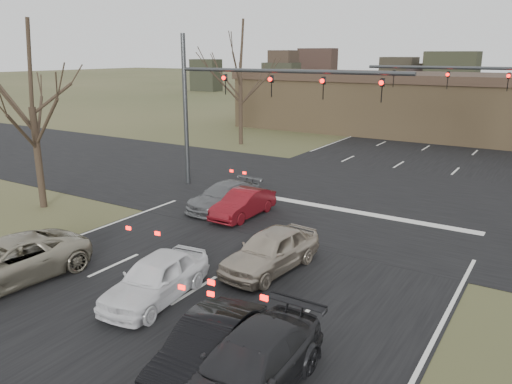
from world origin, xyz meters
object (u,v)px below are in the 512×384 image
at_px(mast_arm_near, 236,93).
at_px(car_silver_suv, 7,262).
at_px(car_charcoal_sedan, 249,367).
at_px(car_red_ahead, 243,204).
at_px(car_black_hatch, 207,346).
at_px(car_white_sedan, 156,278).
at_px(building, 474,106).
at_px(car_grey_ahead, 224,196).
at_px(car_silver_ahead, 271,250).

xyz_separation_m(mast_arm_near, car_silver_suv, (-0.08, -12.67, -4.37)).
relative_size(car_charcoal_sedan, car_red_ahead, 1.24).
relative_size(mast_arm_near, car_red_ahead, 3.33).
relative_size(mast_arm_near, car_black_hatch, 3.22).
xyz_separation_m(car_silver_suv, car_white_sedan, (4.71, 1.67, -0.03)).
xyz_separation_m(mast_arm_near, car_white_sedan, (4.62, -11.00, -4.40)).
bearing_deg(car_white_sedan, mast_arm_near, 106.38).
distance_m(car_white_sedan, car_black_hatch, 3.88).
bearing_deg(car_white_sedan, building, 79.43).
bearing_deg(car_black_hatch, car_white_sedan, 142.94).
height_order(car_charcoal_sedan, car_red_ahead, car_charcoal_sedan).
distance_m(building, car_charcoal_sedan, 38.21).
height_order(car_silver_suv, car_white_sedan, car_silver_suv).
xyz_separation_m(building, car_charcoal_sedan, (2.00, -38.10, -2.01)).
height_order(mast_arm_near, car_silver_suv, mast_arm_near).
bearing_deg(car_red_ahead, car_black_hatch, -60.11).
xyz_separation_m(car_silver_suv, car_grey_ahead, (1.21, 9.98, -0.10)).
height_order(car_red_ahead, car_silver_ahead, car_silver_ahead).
bearing_deg(car_black_hatch, car_red_ahead, 112.08).
xyz_separation_m(car_grey_ahead, car_silver_ahead, (5.29, -4.73, 0.10)).
distance_m(car_black_hatch, car_silver_ahead, 5.72).
height_order(building, car_grey_ahead, building).
bearing_deg(car_white_sedan, car_red_ahead, 98.65).
bearing_deg(car_red_ahead, building, 81.07).
bearing_deg(car_grey_ahead, building, 83.81).
relative_size(car_white_sedan, car_charcoal_sedan, 0.88).
xyz_separation_m(car_charcoal_sedan, car_red_ahead, (-6.70, 9.89, -0.05)).
height_order(car_grey_ahead, car_silver_ahead, car_silver_ahead).
relative_size(car_white_sedan, car_silver_ahead, 0.96).
bearing_deg(car_grey_ahead, car_charcoal_sedan, -45.86).
bearing_deg(building, car_black_hatch, -88.86).
height_order(car_charcoal_sedan, car_silver_ahead, car_silver_ahead).
xyz_separation_m(building, car_black_hatch, (0.76, -37.92, -2.05)).
xyz_separation_m(mast_arm_near, car_grey_ahead, (1.12, -2.69, -4.47)).
bearing_deg(car_black_hatch, car_grey_ahead, 116.58).
bearing_deg(car_charcoal_sedan, car_grey_ahead, 127.80).
relative_size(building, car_grey_ahead, 10.23).
height_order(building, car_white_sedan, building).
bearing_deg(car_black_hatch, car_charcoal_sedan, -15.67).
distance_m(car_white_sedan, car_grey_ahead, 9.01).
height_order(building, mast_arm_near, mast_arm_near).
relative_size(car_grey_ahead, car_silver_ahead, 1.01).
xyz_separation_m(car_white_sedan, car_charcoal_sedan, (4.61, -2.11, -0.02)).
distance_m(building, mast_arm_near, 26.14).
height_order(car_white_sedan, car_charcoal_sedan, car_white_sedan).
bearing_deg(car_red_ahead, car_charcoal_sedan, -55.34).
xyz_separation_m(car_white_sedan, car_silver_ahead, (1.79, 3.58, 0.03)).
distance_m(car_silver_suv, car_silver_ahead, 8.35).
distance_m(car_silver_suv, car_charcoal_sedan, 9.32).
xyz_separation_m(mast_arm_near, car_red_ahead, (2.53, -3.21, -4.47)).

